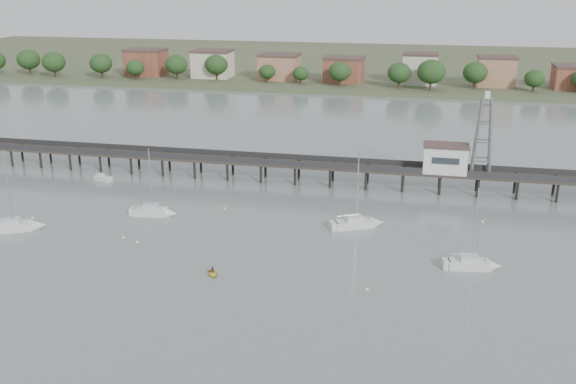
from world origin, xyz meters
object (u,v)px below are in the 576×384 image
Objects in this scene: lattice_tower at (483,137)px; white_tender at (103,178)px; sailboat_b at (157,212)px; sailboat_c at (362,223)px; yellow_dinghy at (213,275)px; sailboat_a at (21,226)px; sailboat_d at (477,265)px; pier at (314,165)px.

white_tender is at bearing -174.50° from lattice_tower.
sailboat_b is 0.90× the size of sailboat_c.
white_tender is at bearing 99.50° from yellow_dinghy.
sailboat_b is 3.07× the size of white_tender.
yellow_dinghy is (35.48, -36.55, -0.45)m from white_tender.
sailboat_d is at bearing -27.03° from sailboat_a.
lattice_tower is 1.23× the size of sailboat_d.
sailboat_c is at bearing 3.86° from white_tender.
sailboat_a is 71.56m from sailboat_d.
sailboat_b is at bearing -134.74° from pier.
lattice_tower is 74.70m from white_tender.
pier is at bearing 121.51° from sailboat_d.
sailboat_d is at bearing -61.16° from sailboat_c.
lattice_tower is 3.81× the size of white_tender.
sailboat_c reaches higher than white_tender.
sailboat_d reaches higher than yellow_dinghy.
yellow_dinghy is (16.73, -20.09, -0.65)m from sailboat_b.
pier is at bearing 28.30° from white_tender.
yellow_dinghy is at bearing -154.84° from sailboat_c.
white_tender is 50.95m from yellow_dinghy.
lattice_tower is at bearing 14.22° from yellow_dinghy.
sailboat_d reaches higher than sailboat_b.
lattice_tower reaches higher than sailboat_b.
sailboat_a is 1.03× the size of sailboat_c.
sailboat_a is 21.91m from sailboat_b.
sailboat_b reaches higher than pier.
lattice_tower is 1.11× the size of sailboat_c.
sailboat_a reaches higher than sailboat_d.
sailboat_b is (19.04, 10.84, 0.01)m from sailboat_a.
sailboat_b is 0.99× the size of sailboat_d.
sailboat_b is (-54.84, -23.55, -10.45)m from lattice_tower.
lattice_tower is at bearing 0.00° from pier.
lattice_tower is 35.62m from sailboat_d.
sailboat_b is at bearing -156.76° from lattice_tower.
sailboat_a is (-42.38, -34.39, -3.16)m from pier.
lattice_tower reaches higher than yellow_dinghy.
sailboat_b is 4.87× the size of yellow_dinghy.
yellow_dinghy is (-18.30, -22.26, -0.64)m from sailboat_c.
white_tender is 1.59× the size of yellow_dinghy.
sailboat_c is at bearing 135.10° from sailboat_d.
pier reaches higher than yellow_dinghy.
yellow_dinghy is at bearing -131.13° from lattice_tower.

